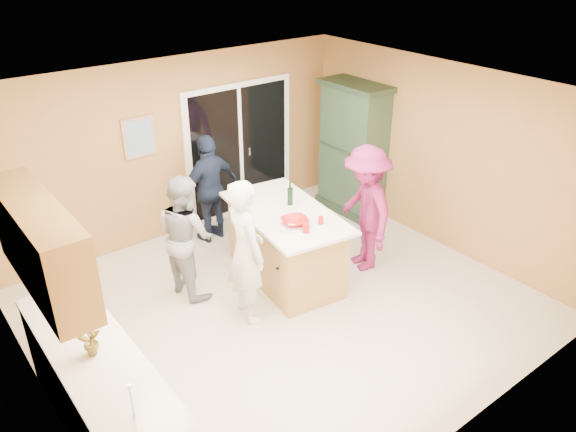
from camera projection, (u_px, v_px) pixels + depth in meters
floor at (283, 306)px, 6.87m from camera, size 5.50×5.50×0.00m
ceiling at (282, 97)px, 5.67m from camera, size 5.50×5.00×0.10m
wall_back at (177, 149)px, 8.02m from camera, size 5.50×0.10×2.60m
wall_front at (471, 322)px, 4.52m from camera, size 5.50×0.10×2.60m
wall_left at (27, 301)px, 4.77m from camera, size 0.10×5.00×2.60m
wall_right at (440, 156)px, 7.77m from camera, size 0.10×5.00×2.60m
left_cabinet_run at (124, 431)px, 4.58m from camera, size 0.65×3.05×1.24m
upper_cabinets at (41, 246)px, 4.46m from camera, size 0.35×1.60×0.75m
sliding_door at (240, 150)px, 8.68m from camera, size 1.90×0.07×2.10m
framed_picture at (139, 137)px, 7.57m from camera, size 0.46×0.04×0.56m
kitchen_island at (285, 247)px, 7.24m from camera, size 1.26×1.97×0.97m
green_hutch at (353, 150)px, 8.77m from camera, size 0.60×1.13×2.08m
woman_white at (246, 251)px, 6.32m from camera, size 0.50×0.69×1.75m
woman_grey at (185, 236)px, 6.83m from camera, size 0.68×0.82×1.57m
woman_navy at (210, 188)px, 8.01m from camera, size 0.99×0.53×1.60m
woman_magenta at (365, 209)px, 7.30m from camera, size 0.98×1.26×1.72m
serving_bowl at (295, 221)px, 6.67m from camera, size 0.38×0.38×0.08m
tulip_vase at (88, 336)px, 4.61m from camera, size 0.23×0.18×0.39m
tumbler_near at (321, 220)px, 6.68m from camera, size 0.08×0.08×0.10m
tumbler_far at (306, 228)px, 6.49m from camera, size 0.09×0.09×0.12m
wine_bottle at (290, 196)px, 7.11m from camera, size 0.07×0.07×0.31m
white_plate at (291, 229)px, 6.57m from camera, size 0.28×0.28×0.02m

